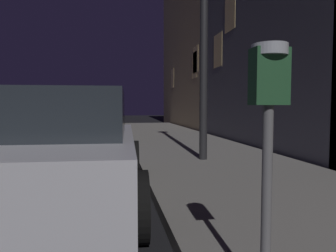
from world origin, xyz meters
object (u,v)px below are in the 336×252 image
object	(u,v)px
car_white	(93,122)
car_yellow_cab	(100,116)
car_silver	(60,149)
parking_meter	(268,110)
car_blue	(104,113)

from	to	relation	value
car_white	car_yellow_cab	world-z (taller)	same
car_silver	car_white	size ratio (longest dim) A/B	0.91
parking_meter	car_white	xyz separation A→B (m)	(-1.47, 9.02, -0.51)
car_silver	car_yellow_cab	xyz separation A→B (m)	(0.00, 13.17, -0.01)
car_yellow_cab	car_blue	size ratio (longest dim) A/B	0.93
car_silver	car_yellow_cab	distance (m)	13.17
car_white	car_silver	bearing A→B (deg)	-89.98
car_white	car_blue	distance (m)	13.24
parking_meter	car_yellow_cab	world-z (taller)	parking_meter
car_silver	car_blue	world-z (taller)	same
parking_meter	car_yellow_cab	bearing A→B (deg)	95.37
car_silver	parking_meter	bearing A→B (deg)	-59.45
car_silver	car_white	world-z (taller)	same
parking_meter	car_white	size ratio (longest dim) A/B	0.32
car_silver	car_white	xyz separation A→B (m)	(-0.00, 6.52, 0.00)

